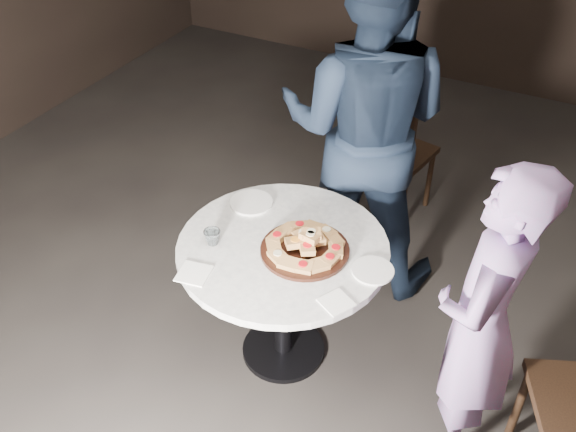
{
  "coord_description": "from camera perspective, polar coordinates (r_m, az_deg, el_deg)",
  "views": [
    {
      "loc": [
        0.93,
        -1.88,
        2.57
      ],
      "look_at": [
        -0.09,
        0.08,
        0.84
      ],
      "focal_mm": 40.0,
      "sensor_mm": 36.0,
      "label": 1
    }
  ],
  "objects": [
    {
      "name": "focaccia_pile",
      "position": [
        2.8,
        1.57,
        -2.48
      ],
      "size": [
        0.35,
        0.34,
        0.09
      ],
      "rotation": [
        0.0,
        0.0,
        0.27
      ],
      "color": "#B47F45",
      "rests_on": "serving_board"
    },
    {
      "name": "chair_far",
      "position": [
        3.97,
        9.06,
        5.84
      ],
      "size": [
        0.47,
        0.48,
        0.85
      ],
      "rotation": [
        0.0,
        0.0,
        2.96
      ],
      "color": "black",
      "rests_on": "ground"
    },
    {
      "name": "diner_navy",
      "position": [
        3.29,
        6.84,
        7.97
      ],
      "size": [
        1.02,
        0.85,
        1.88
      ],
      "primitive_type": "imported",
      "rotation": [
        0.0,
        0.0,
        3.31
      ],
      "color": "black",
      "rests_on": "ground"
    },
    {
      "name": "table",
      "position": [
        2.95,
        -0.45,
        -4.57
      ],
      "size": [
        1.21,
        1.21,
        0.71
      ],
      "rotation": [
        0.0,
        0.0,
        0.32
      ],
      "color": "black",
      "rests_on": "ground"
    },
    {
      "name": "water_glass",
      "position": [
        2.86,
        -6.74,
        -1.89
      ],
      "size": [
        0.1,
        0.1,
        0.07
      ],
      "primitive_type": "imported",
      "rotation": [
        0.0,
        0.0,
        -0.4
      ],
      "color": "silver",
      "rests_on": "table"
    },
    {
      "name": "napkin_far",
      "position": [
        2.6,
        4.32,
        -7.67
      ],
      "size": [
        0.16,
        0.16,
        0.01
      ],
      "primitive_type": "cube",
      "rotation": [
        0.0,
        0.0,
        -0.5
      ],
      "color": "white",
      "rests_on": "table"
    },
    {
      "name": "serving_board",
      "position": [
        2.82,
        1.51,
        -3.04
      ],
      "size": [
        0.4,
        0.4,
        0.02
      ],
      "primitive_type": "cylinder",
      "rotation": [
        0.0,
        0.0,
        0.03
      ],
      "color": "black",
      "rests_on": "table"
    },
    {
      "name": "diner_teal",
      "position": [
        2.62,
        16.73,
        -9.08
      ],
      "size": [
        0.37,
        0.54,
        1.44
      ],
      "primitive_type": "imported",
      "rotation": [
        0.0,
        0.0,
        -1.62
      ],
      "color": "#866CA7",
      "rests_on": "ground"
    },
    {
      "name": "plate_left",
      "position": [
        3.1,
        -3.28,
        1.21
      ],
      "size": [
        0.22,
        0.22,
        0.01
      ],
      "primitive_type": "cylinder",
      "rotation": [
        0.0,
        0.0,
        0.05
      ],
      "color": "white",
      "rests_on": "table"
    },
    {
      "name": "plate_right",
      "position": [
        2.75,
        7.55,
        -4.82
      ],
      "size": [
        0.22,
        0.22,
        0.01
      ],
      "primitive_type": "cylinder",
      "rotation": [
        0.0,
        0.0,
        0.23
      ],
      "color": "white",
      "rests_on": "table"
    },
    {
      "name": "napkin_near",
      "position": [
        2.74,
        -8.37,
        -5.08
      ],
      "size": [
        0.15,
        0.15,
        0.01
      ],
      "primitive_type": "cube",
      "rotation": [
        0.0,
        0.0,
        0.18
      ],
      "color": "white",
      "rests_on": "table"
    },
    {
      "name": "floor",
      "position": [
        3.32,
        0.77,
        -12.81
      ],
      "size": [
        7.0,
        7.0,
        0.0
      ],
      "primitive_type": "plane",
      "color": "black",
      "rests_on": "ground"
    }
  ]
}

